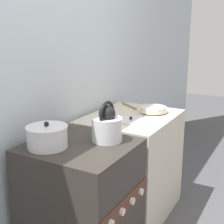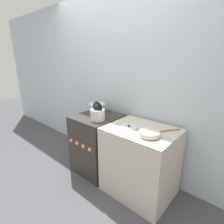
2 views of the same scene
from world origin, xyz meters
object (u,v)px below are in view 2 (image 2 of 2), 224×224
object	(u,v)px
loose_pot_lid	(129,127)
enamel_bowl	(149,134)
kettle	(98,113)
stove	(98,143)
cooking_pot	(97,108)

from	to	relation	value
loose_pot_lid	enamel_bowl	bearing A→B (deg)	-10.78
kettle	enamel_bowl	size ratio (longest dim) A/B	1.16
stove	loose_pot_lid	world-z (taller)	loose_pot_lid
cooking_pot	enamel_bowl	bearing A→B (deg)	-13.39
stove	kettle	world-z (taller)	kettle
kettle	stove	bearing A→B (deg)	140.59
stove	cooking_pot	distance (m)	0.52
kettle	cooking_pot	world-z (taller)	kettle
loose_pot_lid	kettle	bearing A→B (deg)	-172.35
cooking_pot	loose_pot_lid	size ratio (longest dim) A/B	1.15
cooking_pot	stove	bearing A→B (deg)	-45.95
stove	cooking_pot	bearing A→B (deg)	134.05
kettle	loose_pot_lid	xyz separation A→B (m)	(0.45, 0.06, -0.09)
stove	cooking_pot	xyz separation A→B (m)	(-0.13, 0.14, 0.48)
stove	enamel_bowl	world-z (taller)	enamel_bowl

